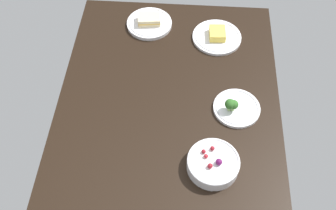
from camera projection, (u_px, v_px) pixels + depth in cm
name	position (u px, v px, depth cm)	size (l,w,h in cm)	color
dining_table	(168.00, 111.00, 146.24)	(114.62, 81.70, 4.00)	black
plate_sandwich	(149.00, 23.00, 168.95)	(19.15, 19.15, 4.77)	silver
plate_cheese	(217.00, 36.00, 164.54)	(20.25, 20.25, 4.35)	silver
plate_broccoli	(236.00, 107.00, 143.13)	(17.03, 17.03, 6.59)	silver
bowl_berries	(213.00, 164.00, 128.73)	(17.18, 17.18, 6.37)	silver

